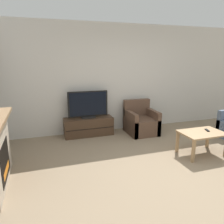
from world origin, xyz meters
The scene contains 7 objects.
ground_plane centered at (0.00, 0.00, 0.00)m, with size 24.00×24.00×0.00m, color #89755B.
wall_back centered at (0.00, 2.48, 1.35)m, with size 12.00×0.06×2.70m.
tv_stand centered at (-1.00, 2.21, 0.22)m, with size 1.19×0.41×0.44m.
tv centered at (-1.00, 2.20, 0.75)m, with size 0.97×0.18×0.66m.
armchair centered at (0.29, 1.96, 0.27)m, with size 0.70×0.76×0.82m.
coffee_table centered at (0.88, 0.43, 0.39)m, with size 0.84×0.57×0.46m.
remote centered at (1.03, 0.47, 0.47)m, with size 0.08×0.16×0.02m.
Camera 1 is at (-2.06, -2.85, 1.87)m, focal length 35.00 mm.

